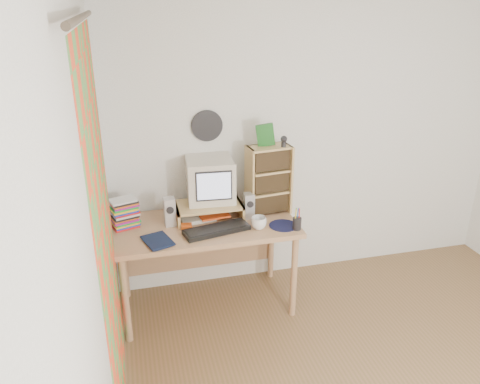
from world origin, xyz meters
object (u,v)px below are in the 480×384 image
diary (146,243)px  mug (259,223)px  cd_rack (269,180)px  crt_monitor (211,181)px  dvd_stack (125,211)px  keyboard (217,230)px  desk (204,236)px

diary → mug: bearing=-13.5°
cd_rack → mug: bearing=-126.7°
cd_rack → diary: (-1.00, -0.33, -0.26)m
crt_monitor → cd_rack: size_ratio=0.64×
diary → cd_rack: bearing=1.1°
dvd_stack → cd_rack: size_ratio=0.47×
keyboard → mug: bearing=-16.3°
keyboard → diary: bearing=177.1°
desk → diary: bearing=-147.2°
desk → dvd_stack: size_ratio=5.35×
dvd_stack → cd_rack: 1.14m
keyboard → cd_rack: bearing=16.0°
keyboard → cd_rack: 0.60m
diary → keyboard: bearing=-8.5°
crt_monitor → dvd_stack: bearing=-170.7°
crt_monitor → mug: crt_monitor is taller
dvd_stack → mug: size_ratio=2.21×
keyboard → desk: bearing=94.2°
desk → crt_monitor: (0.08, 0.09, 0.42)m
keyboard → crt_monitor: bearing=74.4°
desk → keyboard: 0.27m
diary → crt_monitor: bearing=17.9°
mug → diary: 0.84m
desk → diary: diary is taller
keyboard → dvd_stack: bearing=147.6°
keyboard → dvd_stack: 0.70m
crt_monitor → desk: bearing=-129.0°
crt_monitor → cd_rack: bearing=-2.0°
keyboard → cd_rack: cd_rack is taller
desk → cd_rack: bearing=3.8°
dvd_stack → cd_rack: bearing=-17.2°
cd_rack → keyboard: bearing=-159.0°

